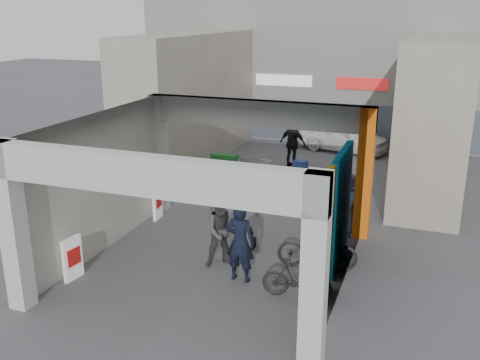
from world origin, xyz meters
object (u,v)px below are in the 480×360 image
at_px(man_back_turned, 223,231).
at_px(bicycle_front, 318,249).
at_px(bicycle_rear, 297,279).
at_px(white_van, 343,136).
at_px(produce_stand, 223,168).
at_px(man_elderly, 347,204).
at_px(man_crates, 293,143).
at_px(border_collie, 249,239).
at_px(cafe_set, 245,177).
at_px(man_with_dog, 240,242).

xyz_separation_m(man_back_turned, bicycle_front, (2.14, 0.60, -0.39)).
bearing_deg(bicycle_rear, white_van, -0.77).
relative_size(produce_stand, white_van, 0.31).
distance_m(man_elderly, bicycle_front, 2.32).
bearing_deg(man_crates, man_back_turned, 110.76).
relative_size(produce_stand, bicycle_front, 0.63).
height_order(bicycle_rear, white_van, white_van).
height_order(produce_stand, white_van, white_van).
distance_m(border_collie, bicycle_front, 1.92).
distance_m(cafe_set, man_back_turned, 6.11).
bearing_deg(border_collie, produce_stand, 115.34).
relative_size(man_crates, bicycle_rear, 1.27).
relative_size(man_with_dog, man_elderly, 1.06).
bearing_deg(cafe_set, white_van, 68.80).
distance_m(cafe_set, man_elderly, 5.01).
bearing_deg(bicycle_front, man_elderly, -16.45).
distance_m(produce_stand, border_collie, 6.35).
height_order(bicycle_front, bicycle_rear, bicycle_front).
distance_m(man_back_turned, bicycle_front, 2.25).
height_order(cafe_set, white_van, white_van).
bearing_deg(produce_stand, border_collie, -74.65).
height_order(man_crates, white_van, man_crates).
bearing_deg(man_crates, produce_stand, 61.49).
bearing_deg(border_collie, cafe_set, 108.08).
height_order(produce_stand, bicycle_rear, bicycle_rear).
distance_m(bicycle_front, white_van, 11.38).
bearing_deg(cafe_set, man_with_dog, -71.50).
distance_m(man_back_turned, man_crates, 8.78).
height_order(produce_stand, man_back_turned, man_back_turned).
relative_size(man_back_turned, white_van, 0.46).
bearing_deg(produce_stand, man_back_turned, -80.70).
distance_m(cafe_set, man_crates, 3.07).
height_order(man_elderly, bicycle_rear, man_elderly).
distance_m(man_back_turned, bicycle_rear, 2.25).
relative_size(man_crates, white_van, 0.49).
height_order(cafe_set, produce_stand, cafe_set).
xyz_separation_m(cafe_set, white_van, (2.33, 6.01, 0.34)).
distance_m(border_collie, man_back_turned, 1.28).
bearing_deg(man_back_turned, cafe_set, 71.55).
relative_size(border_collie, man_back_turned, 0.36).
bearing_deg(man_elderly, man_with_dog, -128.98).
bearing_deg(bicycle_front, border_collie, 66.50).
bearing_deg(man_with_dog, border_collie, -75.82).
bearing_deg(border_collie, bicycle_front, -17.09).
relative_size(border_collie, white_van, 0.17).
distance_m(cafe_set, border_collie, 5.14).
bearing_deg(man_back_turned, man_crates, 61.03).
distance_m(man_with_dog, bicycle_front, 1.94).
height_order(cafe_set, border_collie, cafe_set).
relative_size(man_back_turned, man_crates, 0.94).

